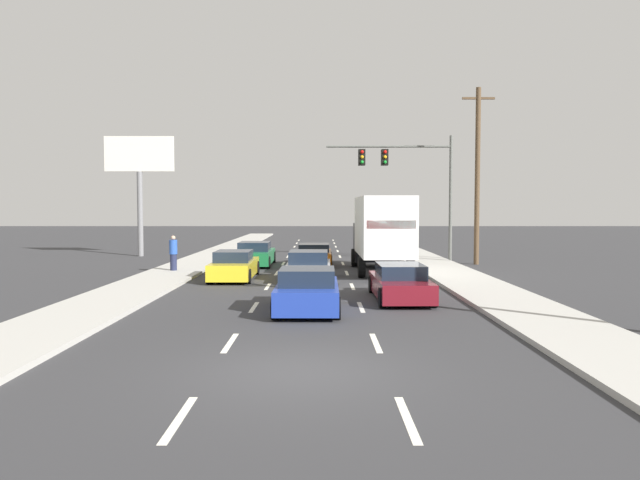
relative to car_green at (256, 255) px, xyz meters
The scene contains 15 objects.
ground_plane 4.87m from the car_green, 48.72° to the left, with size 140.00×140.00×0.00m, color #333335.
sidewalk_right 9.91m from the car_green, ahead, with size 2.73×80.00×0.14m, color #B2AFA8.
sidewalk_left 3.73m from the car_green, 158.21° to the right, with size 2.73×80.00×0.14m, color #B2AFA8.
lane_markings 3.53m from the car_green, 23.91° to the right, with size 3.54×57.00×0.01m.
car_green is the anchor object (origin of this frame).
car_yellow 6.40m from the car_green, 91.96° to the right, with size 1.85×4.69×1.28m.
car_orange 3.27m from the car_green, ahead, with size 2.00×4.16×1.20m.
car_silver 7.37m from the car_green, 65.25° to the right, with size 2.02×4.17×1.28m.
car_blue 14.94m from the car_green, 77.64° to the right, with size 1.99×4.07×1.33m.
box_truck 7.76m from the car_green, 30.42° to the right, with size 2.55×8.10×3.68m.
car_maroon 13.87m from the car_green, 62.79° to the right, with size 1.87×4.46×1.23m.
traffic_signal_mast 10.22m from the car_green, 19.87° to the left, with size 7.57×0.69×7.49m.
utility_pole_mid 13.17m from the car_green, ahead, with size 1.80×0.28×9.84m.
roadside_billboard 11.59m from the car_green, 142.33° to the left, with size 4.52×0.36×7.85m.
pedestrian_near_corner 5.32m from the car_green, 131.68° to the right, with size 0.38×0.38×1.69m.
Camera 1 is at (0.40, -11.22, 3.13)m, focal length 33.30 mm.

